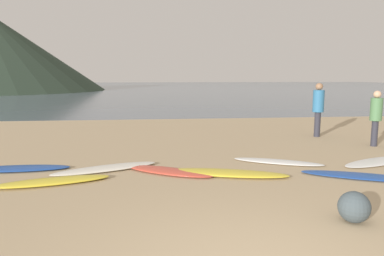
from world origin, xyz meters
The scene contains 13 objects.
ground_plane centered at (0.00, 10.00, -0.10)m, with size 120.00×120.00×0.20m, color tan.
ocean_water centered at (0.00, 63.94, 0.00)m, with size 140.00×100.00×0.01m, color slate.
surfboard_0 centered at (-4.00, 5.00, 0.04)m, with size 2.26×0.56×0.08m, color #1E479E.
surfboard_1 centered at (-2.95, 3.87, 0.05)m, with size 2.12×0.49×0.10m, color yellow.
surfboard_2 centered at (-2.07, 4.75, 0.05)m, with size 2.31×0.52×0.09m, color silver.
surfboard_3 centered at (-0.71, 4.40, 0.04)m, with size 2.02×0.54×0.08m, color #D84C38.
surfboard_4 centered at (0.47, 4.09, 0.05)m, with size 2.53×0.57×0.10m, color yellow.
surfboard_5 centered at (1.88, 4.97, 0.03)m, with size 2.09×0.48×0.07m, color white.
surfboard_6 centered at (3.18, 3.58, 0.03)m, with size 2.44×0.53×0.07m, color #1E479E.
surfboard_7 centered at (4.23, 4.72, 0.03)m, with size 2.18×0.59×0.07m, color white.
person_0 centered at (4.49, 8.41, 1.06)m, with size 0.36×0.36×1.80m.
person_1 centered at (5.39, 6.65, 0.95)m, with size 0.33×0.33×1.62m.
beach_rock_near centered at (1.74, 1.54, 0.22)m, with size 0.44×0.44×0.44m, color #404C51.
Camera 1 is at (-1.05, -2.95, 2.03)m, focal length 33.43 mm.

